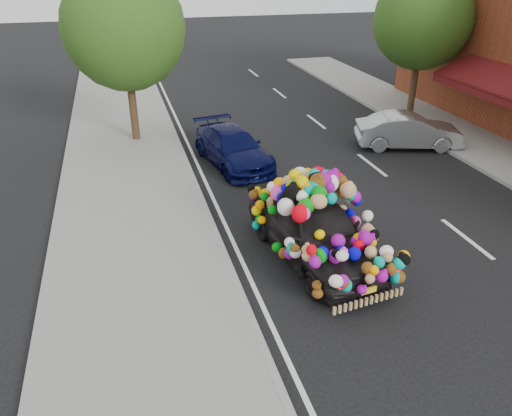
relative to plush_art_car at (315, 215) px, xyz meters
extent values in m
plane|color=black|center=(0.37, -0.27, -1.08)|extent=(100.00, 100.00, 0.00)
cube|color=gray|center=(-3.93, -0.27, -1.02)|extent=(4.00, 60.00, 0.12)
cube|color=gray|center=(-1.98, -0.27, -1.01)|extent=(0.15, 60.00, 0.13)
cube|color=#4F0E10|center=(9.07, 5.73, 1.27)|extent=(1.62, 5.20, 0.75)
cube|color=#4F0E10|center=(8.32, 5.73, 0.87)|extent=(0.06, 5.20, 0.35)
cylinder|color=#332114|center=(-3.43, 9.23, 0.28)|extent=(0.28, 0.28, 2.73)
sphere|color=#1D4111|center=(-3.43, 9.23, 2.95)|extent=(4.20, 4.20, 4.20)
cylinder|color=#332114|center=(8.37, 9.73, 0.24)|extent=(0.28, 0.28, 2.64)
sphere|color=#1D4111|center=(8.37, 9.73, 2.82)|extent=(4.00, 4.00, 4.00)
imported|color=black|center=(0.00, 0.00, -0.35)|extent=(2.31, 4.49, 1.46)
cube|color=red|center=(-0.28, -2.22, -0.30)|extent=(0.23, 0.09, 0.14)
cube|color=red|center=(0.88, -2.06, -0.30)|extent=(0.23, 0.09, 0.14)
cube|color=yellow|center=(0.30, -2.15, -0.60)|extent=(0.34, 0.09, 0.12)
imported|color=#050832|center=(-0.47, 6.05, -0.50)|extent=(2.30, 4.24, 1.17)
imported|color=#A6A9AD|center=(5.98, 5.95, -0.47)|extent=(3.93, 2.33, 1.22)
camera|label=1|loc=(-3.90, -9.12, 5.18)|focal=35.00mm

